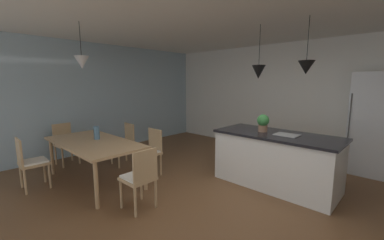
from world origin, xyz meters
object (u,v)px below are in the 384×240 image
object	(u,v)px
chair_window_end	(65,142)
chair_far_left	(124,142)
kitchen_island	(276,159)
chair_near_left	(30,161)
dining_table	(94,145)
chair_kitchen_end	(140,176)
refrigerator	(374,124)
chair_far_right	(150,150)
vase_on_dining_table	(97,133)
potted_plant_on_island	(263,122)

from	to	relation	value
chair_window_end	chair_far_left	bearing A→B (deg)	42.96
chair_far_left	kitchen_island	world-z (taller)	kitchen_island
chair_window_end	chair_near_left	size ratio (longest dim) A/B	1.00
dining_table	chair_kitchen_end	world-z (taller)	chair_kitchen_end
refrigerator	chair_window_end	bearing A→B (deg)	-141.92
chair_window_end	refrigerator	distance (m)	6.19
chair_far_right	kitchen_island	size ratio (longest dim) A/B	0.44
chair_far_left	refrigerator	bearing A→B (deg)	36.83
kitchen_island	chair_far_left	bearing A→B (deg)	-157.48
chair_far_right	refrigerator	bearing A→B (deg)	44.19
chair_near_left	vase_on_dining_table	distance (m)	1.10
chair_window_end	chair_near_left	xyz separation A→B (m)	(0.92, -0.86, 0.00)
dining_table	vase_on_dining_table	xyz separation A→B (m)	(-0.10, 0.11, 0.18)
dining_table	chair_near_left	distance (m)	0.99
chair_far_left	potted_plant_on_island	size ratio (longest dim) A/B	2.90
dining_table	kitchen_island	distance (m)	3.14
dining_table	potted_plant_on_island	bearing A→B (deg)	43.74
chair_far_left	kitchen_island	xyz separation A→B (m)	(2.84, 1.18, -0.01)
dining_table	chair_near_left	world-z (taller)	chair_near_left
chair_kitchen_end	refrigerator	xyz separation A→B (m)	(2.10, 3.80, 0.49)
chair_near_left	refrigerator	world-z (taller)	refrigerator
chair_window_end	chair_far_right	size ratio (longest dim) A/B	1.00
chair_window_end	vase_on_dining_table	world-z (taller)	vase_on_dining_table
potted_plant_on_island	chair_window_end	bearing A→B (deg)	-149.79
chair_near_left	chair_far_right	bearing A→B (deg)	62.14
dining_table	chair_near_left	bearing A→B (deg)	-117.90
chair_kitchen_end	potted_plant_on_island	world-z (taller)	potted_plant_on_island
potted_plant_on_island	vase_on_dining_table	size ratio (longest dim) A/B	1.26
chair_window_end	vase_on_dining_table	distance (m)	1.34
vase_on_dining_table	chair_kitchen_end	bearing A→B (deg)	-4.26
chair_window_end	potted_plant_on_island	world-z (taller)	potted_plant_on_island
refrigerator	chair_far_left	bearing A→B (deg)	-143.17
potted_plant_on_island	chair_far_right	bearing A→B (deg)	-144.90
chair_window_end	chair_kitchen_end	size ratio (longest dim) A/B	1.00
chair_kitchen_end	kitchen_island	xyz separation A→B (m)	(1.01, 2.03, -0.01)
chair_near_left	kitchen_island	xyz separation A→B (m)	(2.84, 2.89, -0.01)
dining_table	kitchen_island	bearing A→B (deg)	40.46
chair_near_left	chair_kitchen_end	xyz separation A→B (m)	(1.83, 0.86, 0.00)
kitchen_island	vase_on_dining_table	world-z (taller)	vase_on_dining_table
chair_near_left	chair_far_right	world-z (taller)	same
chair_window_end	kitchen_island	xyz separation A→B (m)	(3.76, 2.04, -0.01)
chair_far_left	chair_window_end	size ratio (longest dim) A/B	1.00
chair_far_left	vase_on_dining_table	distance (m)	0.91
vase_on_dining_table	dining_table	bearing A→B (deg)	-47.89
chair_window_end	refrigerator	size ratio (longest dim) A/B	0.45
kitchen_island	potted_plant_on_island	distance (m)	0.66
chair_near_left	potted_plant_on_island	xyz separation A→B (m)	(2.58, 2.89, 0.59)
kitchen_island	chair_kitchen_end	bearing A→B (deg)	-116.40
chair_far_left	chair_kitchen_end	bearing A→B (deg)	-25.17
chair_near_left	chair_window_end	bearing A→B (deg)	137.14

